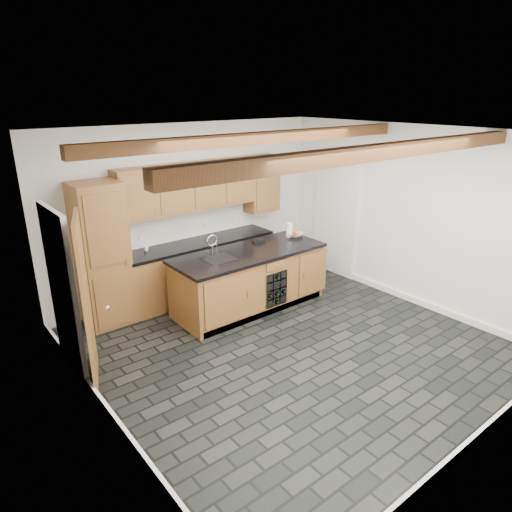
{
  "coord_description": "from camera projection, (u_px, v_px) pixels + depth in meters",
  "views": [
    {
      "loc": [
        -3.74,
        -3.95,
        3.24
      ],
      "look_at": [
        0.04,
        0.8,
        1.05
      ],
      "focal_mm": 32.0,
      "sensor_mm": 36.0,
      "label": 1
    }
  ],
  "objects": [
    {
      "name": "island",
      "position": [
        250.0,
        279.0,
        7.17
      ],
      "size": [
        2.48,
        0.96,
        0.93
      ],
      "color": "#915C2E",
      "rests_on": "ground"
    },
    {
      "name": "room_shell",
      "position": [
        261.0,
        230.0,
        6.02
      ],
      "size": [
        5.01,
        5.0,
        5.0
      ],
      "color": "white",
      "rests_on": "ground"
    },
    {
      "name": "ground",
      "position": [
        290.0,
        345.0,
        6.2
      ],
      "size": [
        5.0,
        5.0,
        0.0
      ],
      "primitive_type": "plane",
      "color": "black",
      "rests_on": "ground"
    },
    {
      "name": "back_cabinetry",
      "position": [
        180.0,
        242.0,
        7.29
      ],
      "size": [
        3.65,
        0.62,
        2.2
      ],
      "color": "#915C2E",
      "rests_on": "ground"
    },
    {
      "name": "kitchen_scale",
      "position": [
        259.0,
        241.0,
        7.44
      ],
      "size": [
        0.19,
        0.13,
        0.05
      ],
      "rotation": [
        0.0,
        0.0,
        -0.23
      ],
      "color": "black",
      "rests_on": "island"
    },
    {
      "name": "fruit_bowl",
      "position": [
        295.0,
        235.0,
        7.73
      ],
      "size": [
        0.33,
        0.33,
        0.06
      ],
      "primitive_type": "imported",
      "rotation": [
        0.0,
        0.0,
        0.27
      ],
      "color": "silver",
      "rests_on": "island"
    },
    {
      "name": "mug",
      "position": [
        146.0,
        248.0,
        7.03
      ],
      "size": [
        0.11,
        0.11,
        0.08
      ],
      "primitive_type": "imported",
      "rotation": [
        0.0,
        0.0,
        0.31
      ],
      "color": "white",
      "rests_on": "back_cabinetry"
    },
    {
      "name": "paper_towel",
      "position": [
        289.0,
        230.0,
        7.71
      ],
      "size": [
        0.11,
        0.11,
        0.23
      ],
      "primitive_type": "cylinder",
      "color": "white",
      "rests_on": "island"
    },
    {
      "name": "faucet",
      "position": [
        218.0,
        256.0,
        6.71
      ],
      "size": [
        0.45,
        0.4,
        0.34
      ],
      "color": "black",
      "rests_on": "island"
    },
    {
      "name": "fruit_cluster",
      "position": [
        295.0,
        233.0,
        7.71
      ],
      "size": [
        0.16,
        0.17,
        0.07
      ],
      "color": "red",
      "rests_on": "fruit_bowl"
    }
  ]
}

